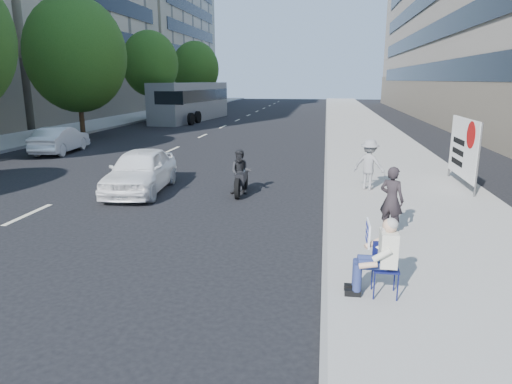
% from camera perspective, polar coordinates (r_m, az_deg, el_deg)
% --- Properties ---
extents(ground, '(160.00, 160.00, 0.00)m').
position_cam_1_polar(ground, '(9.56, -0.22, -7.91)').
color(ground, black).
rests_on(ground, ground).
extents(near_sidewalk, '(5.00, 120.00, 0.15)m').
position_cam_1_polar(near_sidewalk, '(29.10, 13.83, 6.60)').
color(near_sidewalk, gray).
rests_on(near_sidewalk, ground).
extents(far_sidewalk, '(4.50, 120.00, 0.15)m').
position_cam_1_polar(far_sidewalk, '(34.18, -23.64, 6.87)').
color(far_sidewalk, gray).
rests_on(far_sidewalk, ground).
extents(far_bldg_north, '(22.00, 28.00, 28.00)m').
position_cam_1_polar(far_bldg_north, '(78.12, -16.27, 21.02)').
color(far_bldg_north, '#C1B091').
rests_on(far_bldg_north, ground).
extents(tree_far_c, '(6.00, 6.00, 8.47)m').
position_cam_1_polar(tree_far_c, '(30.76, -21.57, 15.67)').
color(tree_far_c, '#382616').
rests_on(tree_far_c, ground).
extents(tree_far_d, '(4.80, 4.80, 7.65)m').
position_cam_1_polar(tree_far_d, '(41.62, -13.10, 15.35)').
color(tree_far_d, '#382616').
rests_on(tree_far_d, ground).
extents(tree_far_e, '(5.40, 5.40, 7.89)m').
position_cam_1_polar(tree_far_e, '(54.90, -7.59, 15.02)').
color(tree_far_e, '#382616').
rests_on(tree_far_e, ground).
extents(seated_protester, '(0.83, 1.12, 1.31)m').
position_cam_1_polar(seated_protester, '(7.59, 15.14, -7.26)').
color(seated_protester, '#121753').
rests_on(seated_protester, near_sidewalk).
extents(jogger, '(1.18, 0.97, 1.60)m').
position_cam_1_polar(jogger, '(14.83, 13.97, 3.35)').
color(jogger, gray).
rests_on(jogger, near_sidewalk).
extents(pedestrian_woman, '(0.67, 0.61, 1.53)m').
position_cam_1_polar(pedestrian_woman, '(10.72, 16.59, -0.95)').
color(pedestrian_woman, black).
rests_on(pedestrian_woman, near_sidewalk).
extents(protest_banner, '(0.08, 3.06, 2.20)m').
position_cam_1_polar(protest_banner, '(16.27, 24.51, 5.03)').
color(protest_banner, '#4C4C4C').
rests_on(protest_banner, near_sidewalk).
extents(white_sedan_near, '(2.01, 4.24, 1.40)m').
position_cam_1_polar(white_sedan_near, '(15.20, -14.26, 2.63)').
color(white_sedan_near, white).
rests_on(white_sedan_near, ground).
extents(white_sedan_mid, '(1.76, 4.05, 1.29)m').
position_cam_1_polar(white_sedan_mid, '(24.79, -23.27, 6.01)').
color(white_sedan_mid, white).
rests_on(white_sedan_mid, ground).
extents(motorcycle, '(0.73, 2.05, 1.42)m').
position_cam_1_polar(motorcycle, '(14.43, -1.89, 2.21)').
color(motorcycle, black).
rests_on(motorcycle, ground).
extents(bus, '(4.02, 12.31, 3.30)m').
position_cam_1_polar(bus, '(41.83, -8.07, 11.10)').
color(bus, slate).
rests_on(bus, ground).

